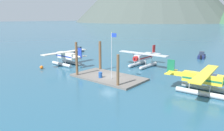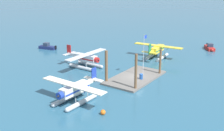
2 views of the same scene
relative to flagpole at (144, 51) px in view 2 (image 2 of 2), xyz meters
The scene contains 13 objects.
ground_plane 4.90m from the flagpole, 152.10° to the left, with size 1200.00×1200.00×0.00m, color #285670.
dock_platform 4.76m from the flagpole, 152.10° to the left, with size 11.51×6.15×0.30m, color #66605B.
piling_near_left 6.40m from the flagpole, 162.35° to the right, with size 0.40×0.40×5.65m, color brown.
piling_near_right 3.94m from the flagpole, 36.07° to the right, with size 0.38×0.38×4.60m, color brown.
piling_far_left 7.09m from the flagpole, 148.14° to the left, with size 0.47×0.47×5.33m, color brown.
flagpole is the anchor object (origin of this frame).
fuel_drum 4.35m from the flagpole, 161.52° to the right, with size 0.62×0.62×0.88m.
mooring_buoy 15.89m from the flagpole, behind, with size 0.65×0.65×0.65m, color orange.
seaplane_cream_port_fwd 14.91m from the flagpole, 169.20° to the left, with size 7.98×10.42×3.84m.
seaplane_yellow_stbd_fwd 12.95m from the flagpole, 15.11° to the left, with size 7.97×10.48×3.84m.
seaplane_silver_bow_centre 11.95m from the flagpole, 97.78° to the left, with size 10.40×7.98×3.84m.
boat_navy_open_north 29.08m from the flagpole, 81.15° to the left, with size 2.37×4.82×1.50m.
boat_red_open_se 26.50m from the flagpole, ahead, with size 4.36×3.47×1.50m.
Camera 2 is at (-38.64, -21.96, 16.19)m, focal length 44.67 mm.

